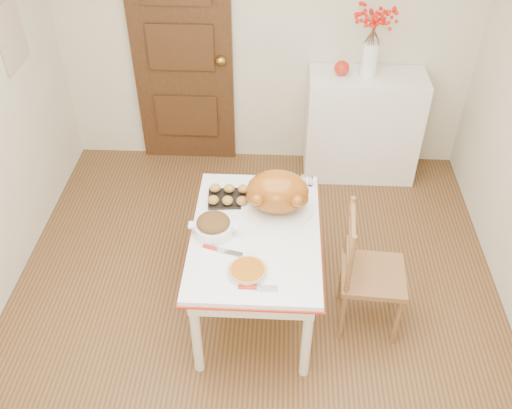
# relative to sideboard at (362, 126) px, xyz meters

# --- Properties ---
(floor) EXTENTS (3.50, 4.00, 0.00)m
(floor) POSITION_rel_sideboard_xyz_m (-0.85, -1.78, -0.48)
(floor) COLOR #482B1B
(floor) RESTS_ON ground
(wall_back) EXTENTS (3.50, 0.00, 2.50)m
(wall_back) POSITION_rel_sideboard_xyz_m (-0.85, 0.22, 0.77)
(wall_back) COLOR beige
(wall_back) RESTS_ON ground
(door_back) EXTENTS (0.85, 0.06, 2.06)m
(door_back) POSITION_rel_sideboard_xyz_m (-1.55, 0.19, 0.55)
(door_back) COLOR black
(door_back) RESTS_ON ground
(photo_board) EXTENTS (0.03, 0.35, 0.45)m
(photo_board) POSITION_rel_sideboard_xyz_m (-2.58, -0.58, 1.02)
(photo_board) COLOR beige
(photo_board) RESTS_ON ground
(sideboard) EXTENTS (0.96, 0.43, 0.96)m
(sideboard) POSITION_rel_sideboard_xyz_m (0.00, 0.00, 0.00)
(sideboard) COLOR white
(sideboard) RESTS_ON floor
(kitchen_table) EXTENTS (0.82, 1.19, 0.71)m
(kitchen_table) POSITION_rel_sideboard_xyz_m (-0.84, -1.65, -0.12)
(kitchen_table) COLOR white
(kitchen_table) RESTS_ON floor
(chair_oak) EXTENTS (0.43, 0.43, 0.92)m
(chair_oak) POSITION_rel_sideboard_xyz_m (-0.08, -1.71, -0.02)
(chair_oak) COLOR olive
(chair_oak) RESTS_ON floor
(berry_vase) EXTENTS (0.29, 0.29, 0.57)m
(berry_vase) POSITION_rel_sideboard_xyz_m (-0.01, 0.00, 0.76)
(berry_vase) COLOR white
(berry_vase) RESTS_ON sideboard
(apple) EXTENTS (0.12, 0.12, 0.12)m
(apple) POSITION_rel_sideboard_xyz_m (-0.23, 0.00, 0.54)
(apple) COLOR red
(apple) RESTS_ON sideboard
(turkey_platter) EXTENTS (0.46, 0.37, 0.29)m
(turkey_platter) POSITION_rel_sideboard_xyz_m (-0.71, -1.44, 0.38)
(turkey_platter) COLOR #90501A
(turkey_platter) RESTS_ON kitchen_table
(pumpkin_pie) EXTENTS (0.24, 0.24, 0.05)m
(pumpkin_pie) POSITION_rel_sideboard_xyz_m (-0.87, -2.00, 0.26)
(pumpkin_pie) COLOR #A3510B
(pumpkin_pie) RESTS_ON kitchen_table
(stuffing_dish) EXTENTS (0.35, 0.29, 0.12)m
(stuffing_dish) POSITION_rel_sideboard_xyz_m (-1.10, -1.67, 0.29)
(stuffing_dish) COLOR #502E12
(stuffing_dish) RESTS_ON kitchen_table
(rolls_tray) EXTENTS (0.29, 0.23, 0.07)m
(rolls_tray) POSITION_rel_sideboard_xyz_m (-1.04, -1.34, 0.27)
(rolls_tray) COLOR #B4832D
(rolls_tray) RESTS_ON kitchen_table
(pie_server) EXTENTS (0.22, 0.07, 0.01)m
(pie_server) POSITION_rel_sideboard_xyz_m (-0.80, -2.11, 0.24)
(pie_server) COLOR silver
(pie_server) RESTS_ON kitchen_table
(carving_knife) EXTENTS (0.26, 0.12, 0.01)m
(carving_knife) POSITION_rel_sideboard_xyz_m (-1.03, -1.82, 0.24)
(carving_knife) COLOR silver
(carving_knife) RESTS_ON kitchen_table
(drinking_glass) EXTENTS (0.07, 0.07, 0.10)m
(drinking_glass) POSITION_rel_sideboard_xyz_m (-0.78, -1.18, 0.28)
(drinking_glass) COLOR white
(drinking_glass) RESTS_ON kitchen_table
(shaker_pair) EXTENTS (0.08, 0.04, 0.08)m
(shaker_pair) POSITION_rel_sideboard_xyz_m (-0.51, -1.16, 0.27)
(shaker_pair) COLOR white
(shaker_pair) RESTS_ON kitchen_table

